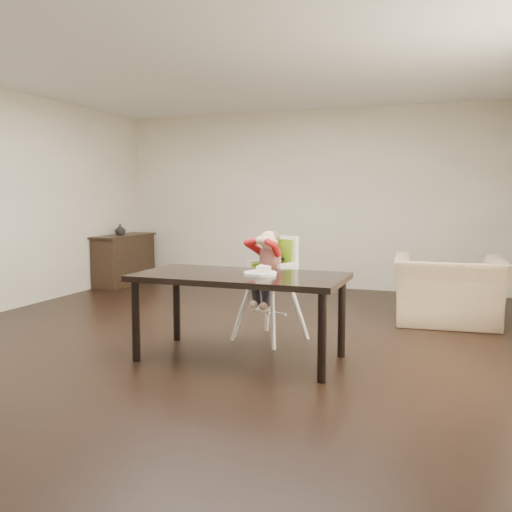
{
  "coord_description": "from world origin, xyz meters",
  "views": [
    {
      "loc": [
        2.29,
        -5.02,
        1.45
      ],
      "look_at": [
        0.47,
        -0.06,
        0.86
      ],
      "focal_mm": 40.0,
      "sensor_mm": 36.0,
      "label": 1
    }
  ],
  "objects_px": {
    "high_chair": "(272,263)",
    "dining_table": "(240,283)",
    "sideboard": "(124,259)",
    "armchair": "(448,279)"
  },
  "relations": [
    {
      "from": "dining_table",
      "to": "high_chair",
      "type": "distance_m",
      "value": 0.73
    },
    {
      "from": "dining_table",
      "to": "high_chair",
      "type": "relative_size",
      "value": 1.66
    },
    {
      "from": "high_chair",
      "to": "armchair",
      "type": "bearing_deg",
      "value": 60.37
    },
    {
      "from": "high_chair",
      "to": "dining_table",
      "type": "bearing_deg",
      "value": -72.9
    },
    {
      "from": "armchair",
      "to": "dining_table",
      "type": "bearing_deg",
      "value": 46.47
    },
    {
      "from": "armchair",
      "to": "sideboard",
      "type": "distance_m",
      "value": 5.05
    },
    {
      "from": "dining_table",
      "to": "sideboard",
      "type": "bearing_deg",
      "value": 135.57
    },
    {
      "from": "high_chair",
      "to": "sideboard",
      "type": "relative_size",
      "value": 0.86
    },
    {
      "from": "sideboard",
      "to": "armchair",
      "type": "bearing_deg",
      "value": -12.99
    },
    {
      "from": "dining_table",
      "to": "sideboard",
      "type": "distance_m",
      "value": 4.57
    }
  ]
}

